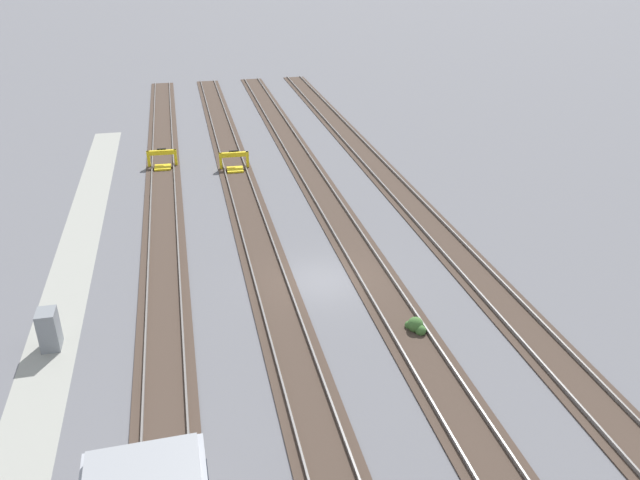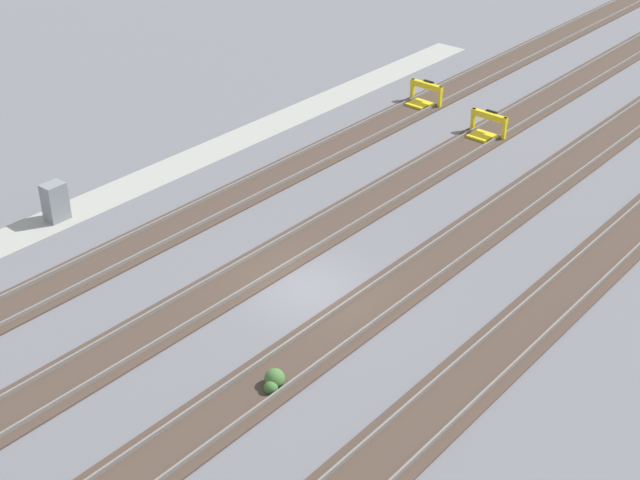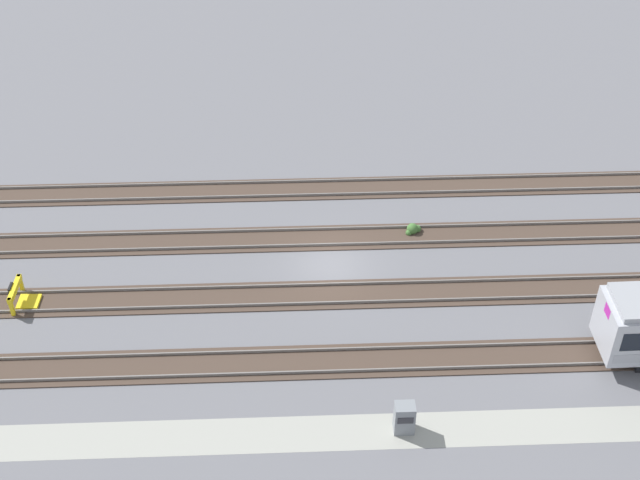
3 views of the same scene
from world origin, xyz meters
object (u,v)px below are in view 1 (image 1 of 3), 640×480
at_px(weed_clump, 416,326).
at_px(bumper_stop_nearest_track, 162,160).
at_px(bumper_stop_near_inner_track, 234,163).
at_px(electrical_cabinet, 49,329).

bearing_deg(weed_clump, bumper_stop_nearest_track, -156.24).
bearing_deg(bumper_stop_near_inner_track, bumper_stop_nearest_track, -107.95).
xyz_separation_m(electrical_cabinet, weed_clump, (2.13, 14.04, -0.56)).
height_order(bumper_stop_near_inner_track, electrical_cabinet, electrical_cabinet).
distance_m(bumper_stop_nearest_track, weed_clump, 24.40).
relative_size(bumper_stop_nearest_track, electrical_cabinet, 1.25).
xyz_separation_m(bumper_stop_nearest_track, electrical_cabinet, (20.21, -4.21, 0.29)).
distance_m(bumper_stop_near_inner_track, weed_clump, 21.41).
xyz_separation_m(bumper_stop_nearest_track, weed_clump, (22.33, 9.83, -0.27)).
bearing_deg(weed_clump, electrical_cabinet, -98.61).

